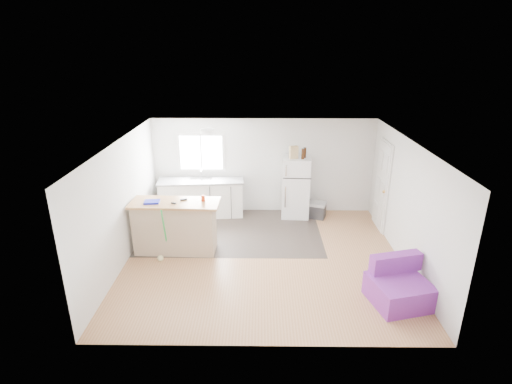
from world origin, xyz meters
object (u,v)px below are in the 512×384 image
(kitchen_cabinets, at_px, (202,197))
(peninsula, at_px, (175,226))
(refrigerator, at_px, (295,187))
(red_cup, at_px, (203,198))
(cardboard_box, at_px, (294,152))
(mop, at_px, (162,249))
(blue_tray, at_px, (152,202))
(bottle_right, at_px, (305,153))
(cleaner_jug, at_px, (193,250))
(purple_seat, at_px, (398,287))
(cooler, at_px, (315,209))
(bottle_left, at_px, (303,154))

(kitchen_cabinets, distance_m, peninsula, 1.88)
(kitchen_cabinets, xyz_separation_m, refrigerator, (2.34, -0.01, 0.28))
(red_cup, height_order, cardboard_box, cardboard_box)
(mop, xyz_separation_m, blue_tray, (-0.21, 0.35, 0.89))
(kitchen_cabinets, distance_m, cardboard_box, 2.56)
(cardboard_box, distance_m, bottle_right, 0.28)
(cleaner_jug, bearing_deg, blue_tray, 166.17)
(cleaner_jug, bearing_deg, refrigerator, 40.60)
(kitchen_cabinets, height_order, purple_seat, kitchen_cabinets)
(kitchen_cabinets, relative_size, cooler, 3.48)
(blue_tray, bearing_deg, cleaner_jug, -11.94)
(cooler, relative_size, cleaner_jug, 2.12)
(cardboard_box, xyz_separation_m, bottle_left, (0.21, -0.04, -0.02))
(purple_seat, relative_size, blue_tray, 3.62)
(peninsula, height_order, bottle_right, bottle_right)
(blue_tray, xyz_separation_m, cardboard_box, (2.97, 1.82, 0.55))
(bottle_right, bearing_deg, kitchen_cabinets, 179.68)
(kitchen_cabinets, distance_m, blue_tray, 2.13)
(kitchen_cabinets, height_order, cardboard_box, cardboard_box)
(peninsula, distance_m, refrigerator, 3.22)
(kitchen_cabinets, bearing_deg, mop, -107.28)
(cooler, distance_m, red_cup, 3.19)
(cleaner_jug, xyz_separation_m, mop, (-0.58, -0.18, 0.11))
(purple_seat, xyz_separation_m, cardboard_box, (-1.53, 3.48, 1.40))
(kitchen_cabinets, bearing_deg, red_cup, -85.07)
(cooler, relative_size, bottle_left, 2.47)
(mop, xyz_separation_m, cardboard_box, (2.75, 2.17, 1.44))
(mop, height_order, blue_tray, blue_tray)
(mop, relative_size, cardboard_box, 3.75)
(cooler, distance_m, blue_tray, 4.08)
(kitchen_cabinets, height_order, bottle_left, bottle_left)
(refrigerator, bearing_deg, kitchen_cabinets, -177.12)
(cooler, bearing_deg, refrigerator, -170.84)
(red_cup, bearing_deg, refrigerator, 41.38)
(blue_tray, bearing_deg, purple_seat, -20.27)
(mop, distance_m, blue_tray, 0.98)
(kitchen_cabinets, height_order, blue_tray, kitchen_cabinets)
(refrigerator, bearing_deg, mop, -138.58)
(kitchen_cabinets, bearing_deg, refrigerator, -5.17)
(refrigerator, height_order, red_cup, refrigerator)
(peninsula, bearing_deg, red_cup, 7.48)
(red_cup, height_order, bottle_left, bottle_left)
(refrigerator, bearing_deg, cardboard_box, -135.23)
(kitchen_cabinets, distance_m, refrigerator, 2.36)
(cardboard_box, bearing_deg, kitchen_cabinets, 178.05)
(kitchen_cabinets, height_order, peninsula, kitchen_cabinets)
(blue_tray, distance_m, bottle_left, 3.68)
(cooler, distance_m, bottle_left, 1.48)
(peninsula, distance_m, bottle_right, 3.53)
(cleaner_jug, xyz_separation_m, cardboard_box, (2.17, 1.99, 1.54))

